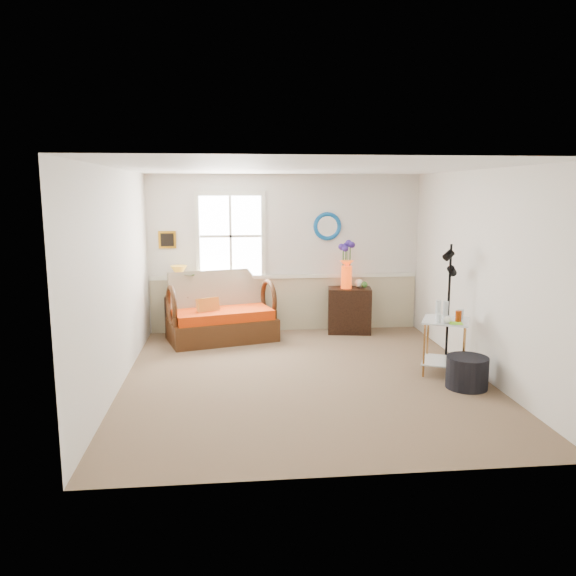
{
  "coord_description": "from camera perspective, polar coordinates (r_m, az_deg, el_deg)",
  "views": [
    {
      "loc": [
        -0.9,
        -6.74,
        2.34
      ],
      "look_at": [
        -0.16,
        0.5,
        1.07
      ],
      "focal_mm": 35.0,
      "sensor_mm": 36.0,
      "label": 1
    }
  ],
  "objects": [
    {
      "name": "tabletop_items",
      "position": [
        7.37,
        16.09,
        -2.3
      ],
      "size": [
        0.47,
        0.47,
        0.24
      ],
      "primitive_type": null,
      "rotation": [
        0.0,
        0.0,
        -0.18
      ],
      "color": "silver",
      "rests_on": "side_table"
    },
    {
      "name": "wainscot",
      "position": [
        9.45,
        -0.27,
        -1.62
      ],
      "size": [
        4.46,
        0.02,
        0.9
      ],
      "primitive_type": "cube",
      "color": "tan",
      "rests_on": "walls"
    },
    {
      "name": "table_lamp",
      "position": [
        9.2,
        -11.0,
        0.76
      ],
      "size": [
        0.32,
        0.32,
        0.48
      ],
      "primitive_type": null,
      "rotation": [
        0.0,
        0.0,
        0.25
      ],
      "color": "gold",
      "rests_on": "lamp_stand"
    },
    {
      "name": "lamp_stand",
      "position": [
        9.29,
        -11.1,
        -2.75
      ],
      "size": [
        0.39,
        0.39,
        0.67
      ],
      "primitive_type": null,
      "rotation": [
        0.0,
        0.0,
        -0.02
      ],
      "color": "black",
      "rests_on": "floor"
    },
    {
      "name": "mirror",
      "position": [
        9.38,
        4.01,
        6.28
      ],
      "size": [
        0.47,
        0.07,
        0.47
      ],
      "primitive_type": "torus",
      "rotation": [
        1.57,
        0.0,
        0.0
      ],
      "color": "#13689C",
      "rests_on": "walls"
    },
    {
      "name": "cabinet",
      "position": [
        9.37,
        6.24,
        -2.26
      ],
      "size": [
        0.76,
        0.55,
        0.75
      ],
      "primitive_type": null,
      "rotation": [
        0.0,
        0.0,
        -0.16
      ],
      "color": "black",
      "rests_on": "floor"
    },
    {
      "name": "window",
      "position": [
        9.24,
        -5.86,
        5.26
      ],
      "size": [
        1.14,
        0.06,
        1.44
      ],
      "primitive_type": null,
      "color": "white",
      "rests_on": "walls"
    },
    {
      "name": "walls",
      "position": [
        6.88,
        1.75,
        1.21
      ],
      "size": [
        4.51,
        5.01,
        2.6
      ],
      "color": "silver",
      "rests_on": "floor"
    },
    {
      "name": "side_table",
      "position": [
        7.52,
        15.64,
        -5.76
      ],
      "size": [
        0.74,
        0.74,
        0.71
      ],
      "primitive_type": null,
      "rotation": [
        0.0,
        0.0,
        -0.44
      ],
      "color": "#AD7639",
      "rests_on": "floor"
    },
    {
      "name": "chair_rail",
      "position": [
        9.36,
        -0.27,
        1.18
      ],
      "size": [
        4.46,
        0.04,
        0.06
      ],
      "primitive_type": "cube",
      "color": "white",
      "rests_on": "walls"
    },
    {
      "name": "potted_plant",
      "position": [
        9.16,
        -10.27,
        0.13
      ],
      "size": [
        0.35,
        0.39,
        0.28
      ],
      "primitive_type": "imported",
      "rotation": [
        0.0,
        0.0,
        0.09
      ],
      "color": "#376726",
      "rests_on": "lamp_stand"
    },
    {
      "name": "floor",
      "position": [
        7.19,
        1.69,
        -9.09
      ],
      "size": [
        4.5,
        5.0,
        0.01
      ],
      "primitive_type": "cube",
      "color": "brown",
      "rests_on": "ground"
    },
    {
      "name": "loveseat",
      "position": [
        8.88,
        -6.78,
        -1.91
      ],
      "size": [
        1.82,
        1.33,
        1.06
      ],
      "primitive_type": null,
      "rotation": [
        0.0,
        0.0,
        0.27
      ],
      "color": "#492711",
      "rests_on": "floor"
    },
    {
      "name": "picture",
      "position": [
        9.31,
        -12.16,
        4.82
      ],
      "size": [
        0.28,
        0.03,
        0.28
      ],
      "primitive_type": "cube",
      "color": "#BA7C17",
      "rests_on": "walls"
    },
    {
      "name": "ceiling",
      "position": [
        6.8,
        1.81,
        12.1
      ],
      "size": [
        4.5,
        5.0,
        0.01
      ],
      "primitive_type": "cube",
      "color": "white",
      "rests_on": "walls"
    },
    {
      "name": "flower_vase",
      "position": [
        9.22,
        5.98,
        2.33
      ],
      "size": [
        0.28,
        0.28,
        0.76
      ],
      "primitive_type": null,
      "rotation": [
        0.0,
        0.0,
        -0.29
      ],
      "color": "#F63D09",
      "rests_on": "cabinet"
    },
    {
      "name": "ottoman",
      "position": [
        7.11,
        17.72,
        -8.16
      ],
      "size": [
        0.63,
        0.63,
        0.38
      ],
      "primitive_type": "cylinder",
      "rotation": [
        0.0,
        0.0,
        0.34
      ],
      "color": "black",
      "rests_on": "floor"
    },
    {
      "name": "throw_pillow",
      "position": [
        8.77,
        -8.1,
        -2.14
      ],
      "size": [
        0.35,
        0.24,
        0.35
      ],
      "primitive_type": null,
      "rotation": [
        0.0,
        0.0,
        0.49
      ],
      "color": "#D7570D",
      "rests_on": "loveseat"
    },
    {
      "name": "floor_lamp",
      "position": [
        7.79,
        15.98,
        -1.71
      ],
      "size": [
        0.3,
        0.3,
        1.64
      ],
      "primitive_type": null,
      "rotation": [
        0.0,
        0.0,
        0.35
      ],
      "color": "black",
      "rests_on": "floor"
    }
  ]
}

